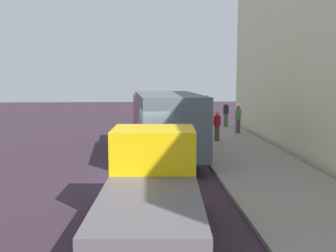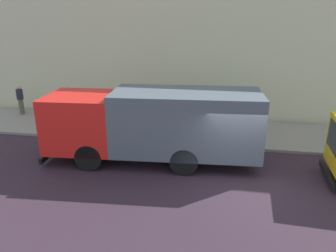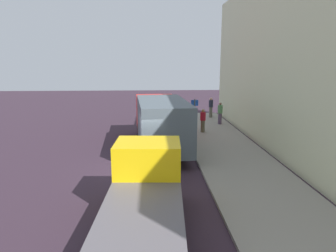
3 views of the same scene
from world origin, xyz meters
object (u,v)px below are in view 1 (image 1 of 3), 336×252
at_px(pedestrian_standing, 238,119).
at_px(street_sign_post, 207,118).
at_px(pedestrian_third, 226,114).
at_px(large_utility_truck, 164,120).
at_px(pedestrian_walking, 217,125).
at_px(small_flatbed_truck, 152,186).

xyz_separation_m(pedestrian_standing, street_sign_post, (-2.77, -5.17, 0.66)).
relative_size(pedestrian_third, street_sign_post, 0.66).
xyz_separation_m(large_utility_truck, pedestrian_third, (4.75, 9.13, -0.63)).
xyz_separation_m(pedestrian_walking, street_sign_post, (-0.96, -2.48, 0.71)).
xyz_separation_m(pedestrian_walking, pedestrian_standing, (1.81, 2.69, 0.05)).
distance_m(pedestrian_standing, pedestrian_third, 2.99).
relative_size(large_utility_truck, pedestrian_walking, 5.39).
height_order(large_utility_truck, pedestrian_walking, large_utility_truck).
bearing_deg(large_utility_truck, street_sign_post, 20.55).
bearing_deg(pedestrian_standing, large_utility_truck, -9.23).
bearing_deg(pedestrian_walking, pedestrian_standing, 36.47).
bearing_deg(pedestrian_walking, street_sign_post, -130.56).
distance_m(small_flatbed_truck, street_sign_post, 10.15).
bearing_deg(pedestrian_walking, large_utility_truck, -151.29).
height_order(large_utility_truck, street_sign_post, large_utility_truck).
height_order(pedestrian_standing, pedestrian_third, pedestrian_third).
height_order(pedestrian_walking, street_sign_post, street_sign_post).
xyz_separation_m(large_utility_truck, small_flatbed_truck, (-0.73, -8.75, -0.55)).
distance_m(large_utility_truck, pedestrian_standing, 7.89).
bearing_deg(pedestrian_standing, small_flatbed_truck, 8.65).
bearing_deg(street_sign_post, pedestrian_walking, 68.95).
xyz_separation_m(large_utility_truck, street_sign_post, (2.14, 0.98, 0.00)).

